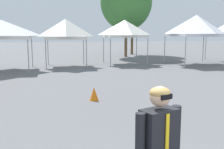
{
  "coord_description": "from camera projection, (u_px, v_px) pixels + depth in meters",
  "views": [
    {
      "loc": [
        -1.82,
        -1.91,
        2.36
      ],
      "look_at": [
        -0.33,
        4.85,
        1.3
      ],
      "focal_mm": 43.82,
      "sensor_mm": 36.0,
      "label": 1
    }
  ],
  "objects": [
    {
      "name": "traffic_cone_lot_center",
      "position": [
        94.0,
        94.0,
        9.59
      ],
      "size": [
        0.32,
        0.32,
        0.47
      ],
      "primitive_type": "cone",
      "color": "orange",
      "rests_on": "ground"
    },
    {
      "name": "canopy_tent_far_left",
      "position": [
        125.0,
        29.0,
        20.59
      ],
      "size": [
        2.91,
        2.91,
        3.32
      ],
      "color": "#9E9EA3",
      "rests_on": "ground"
    },
    {
      "name": "tree_behind_tents_right",
      "position": [
        126.0,
        2.0,
        26.26
      ],
      "size": [
        4.97,
        4.97,
        8.04
      ],
      "color": "brown",
      "rests_on": "ground"
    },
    {
      "name": "canopy_tent_behind_center",
      "position": [
        2.0,
        30.0,
        16.91
      ],
      "size": [
        3.42,
        3.42,
        3.14
      ],
      "color": "#9E9EA3",
      "rests_on": "ground"
    },
    {
      "name": "canopy_tent_center",
      "position": [
        66.0,
        29.0,
        18.95
      ],
      "size": [
        2.87,
        2.87,
        3.3
      ],
      "color": "#9E9EA3",
      "rests_on": "ground"
    },
    {
      "name": "canopy_tent_behind_left",
      "position": [
        196.0,
        26.0,
        19.96
      ],
      "size": [
        3.58,
        3.58,
        3.64
      ],
      "color": "#9E9EA3",
      "rests_on": "ground"
    }
  ]
}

